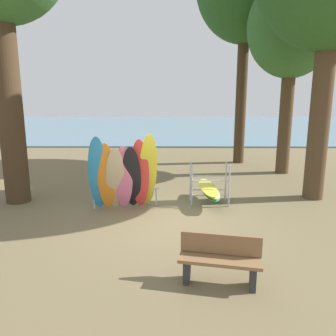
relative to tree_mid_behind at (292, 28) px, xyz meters
The scene contains 6 objects.
ground_plane 9.70m from the tree_mid_behind, 130.45° to the right, with size 80.00×80.00×0.00m, color brown.
lake_water 26.43m from the tree_mid_behind, 101.19° to the left, with size 80.00×36.00×0.10m, color slate.
tree_mid_behind is the anchor object (origin of this frame).
leaning_board_pile 9.30m from the tree_mid_behind, 141.09° to the right, with size 2.05×1.29×2.24m.
board_storage_rack 7.84m from the tree_mid_behind, 130.26° to the right, with size 1.15×2.13×1.25m.
park_bench 11.03m from the tree_mid_behind, 114.49° to the right, with size 1.45×0.67×0.85m.
Camera 1 is at (0.18, -8.04, 3.14)m, focal length 34.92 mm.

